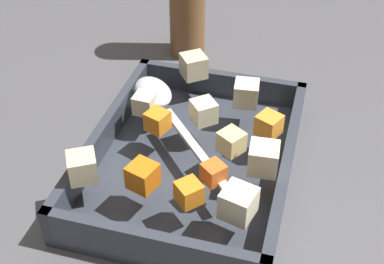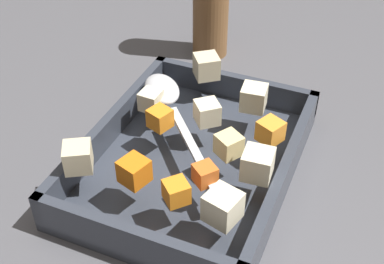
{
  "view_description": "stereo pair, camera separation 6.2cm",
  "coord_description": "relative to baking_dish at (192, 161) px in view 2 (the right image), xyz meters",
  "views": [
    {
      "loc": [
        0.45,
        0.12,
        0.45
      ],
      "look_at": [
        -0.01,
        -0.01,
        0.06
      ],
      "focal_mm": 48.37,
      "sensor_mm": 36.0,
      "label": 1
    },
    {
      "loc": [
        0.43,
        0.18,
        0.45
      ],
      "look_at": [
        -0.01,
        -0.01,
        0.06
      ],
      "focal_mm": 48.37,
      "sensor_mm": 36.0,
      "label": 2
    }
  ],
  "objects": [
    {
      "name": "baking_dish",
      "position": [
        0.0,
        0.0,
        0.0
      ],
      "size": [
        0.32,
        0.24,
        0.05
      ],
      "color": "#333842",
      "rests_on": "ground_plane"
    },
    {
      "name": "potato_chunk_corner_sw",
      "position": [
        -0.04,
        -0.07,
        0.05
      ],
      "size": [
        0.03,
        0.03,
        0.03
      ],
      "primitive_type": "cube",
      "rotation": [
        0.0,
        0.0,
        6.22
      ],
      "color": "beige",
      "rests_on": "baking_dish"
    },
    {
      "name": "serving_spoon",
      "position": [
        -0.06,
        -0.06,
        0.05
      ],
      "size": [
        0.19,
        0.18,
        0.02
      ],
      "rotation": [
        0.0,
        0.0,
        0.73
      ],
      "color": "silver",
      "rests_on": "baking_dish"
    },
    {
      "name": "potato_chunk_heap_side",
      "position": [
        0.01,
        0.05,
        0.05
      ],
      "size": [
        0.04,
        0.04,
        0.03
      ],
      "primitive_type": "cube",
      "rotation": [
        0.0,
        0.0,
        4.14
      ],
      "color": "#E0CC89",
      "rests_on": "baking_dish"
    },
    {
      "name": "potato_chunk_mid_left",
      "position": [
        -0.09,
        0.05,
        0.05
      ],
      "size": [
        0.03,
        0.03,
        0.03
      ],
      "primitive_type": "cube",
      "rotation": [
        0.0,
        0.0,
        4.82
      ],
      "color": "beige",
      "rests_on": "baking_dish"
    },
    {
      "name": "carrot_chunk_near_right",
      "position": [
        0.06,
        0.04,
        0.05
      ],
      "size": [
        0.03,
        0.03,
        0.02
      ],
      "primitive_type": "cube",
      "rotation": [
        0.0,
        0.0,
        2.47
      ],
      "color": "orange",
      "rests_on": "baking_dish"
    },
    {
      "name": "potato_chunk_near_spoon",
      "position": [
        -0.14,
        -0.04,
        0.05
      ],
      "size": [
        0.04,
        0.04,
        0.03
      ],
      "primitive_type": "cube",
      "rotation": [
        0.0,
        0.0,
        2.22
      ],
      "color": "beige",
      "rests_on": "baking_dish"
    },
    {
      "name": "potato_chunk_under_handle",
      "position": [
        0.03,
        0.09,
        0.05
      ],
      "size": [
        0.03,
        0.03,
        0.03
      ],
      "primitive_type": "cube",
      "rotation": [
        0.0,
        0.0,
        0.08
      ],
      "color": "beige",
      "rests_on": "baking_dish"
    },
    {
      "name": "carrot_chunk_center",
      "position": [
        -0.03,
        0.09,
        0.05
      ],
      "size": [
        0.04,
        0.04,
        0.03
      ],
      "primitive_type": "cube",
      "rotation": [
        0.0,
        0.0,
        1.13
      ],
      "color": "orange",
      "rests_on": "baking_dish"
    },
    {
      "name": "potato_chunk_back_center",
      "position": [
        0.1,
        -0.1,
        0.05
      ],
      "size": [
        0.04,
        0.04,
        0.03
      ],
      "primitive_type": "cube",
      "rotation": [
        0.0,
        0.0,
        2.1
      ],
      "color": "beige",
      "rests_on": "baking_dish"
    },
    {
      "name": "carrot_chunk_rim_edge",
      "position": [
        -0.01,
        -0.05,
        0.05
      ],
      "size": [
        0.03,
        0.03,
        0.02
      ],
      "primitive_type": "cube",
      "rotation": [
        0.0,
        0.0,
        1.22
      ],
      "color": "orange",
      "rests_on": "baking_dish"
    },
    {
      "name": "carrot_chunk_mid_right",
      "position": [
        0.09,
        -0.03,
        0.05
      ],
      "size": [
        0.04,
        0.04,
        0.03
      ],
      "primitive_type": "cube",
      "rotation": [
        0.0,
        0.0,
        4.4
      ],
      "color": "orange",
      "rests_on": "baking_dish"
    },
    {
      "name": "ground_plane",
      "position": [
        0.01,
        0.01,
        -0.02
      ],
      "size": [
        4.0,
        4.0,
        0.0
      ],
      "primitive_type": "plane",
      "color": "#4C4C51"
    },
    {
      "name": "carrot_chunk_far_right",
      "position": [
        0.1,
        0.02,
        0.05
      ],
      "size": [
        0.03,
        0.03,
        0.02
      ],
      "primitive_type": "cube",
      "rotation": [
        0.0,
        0.0,
        0.83
      ],
      "color": "orange",
      "rests_on": "baking_dish"
    },
    {
      "name": "potato_chunk_front_center",
      "position": [
        0.1,
        0.08,
        0.05
      ],
      "size": [
        0.04,
        0.04,
        0.03
      ],
      "primitive_type": "cube",
      "rotation": [
        0.0,
        0.0,
        4.46
      ],
      "color": "beige",
      "rests_on": "baking_dish"
    },
    {
      "name": "potato_chunk_near_left",
      "position": [
        -0.04,
        0.0,
        0.05
      ],
      "size": [
        0.04,
        0.04,
        0.03
      ],
      "primitive_type": "cube",
      "rotation": [
        0.0,
        0.0,
        0.71
      ],
      "color": "beige",
      "rests_on": "baking_dish"
    }
  ]
}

